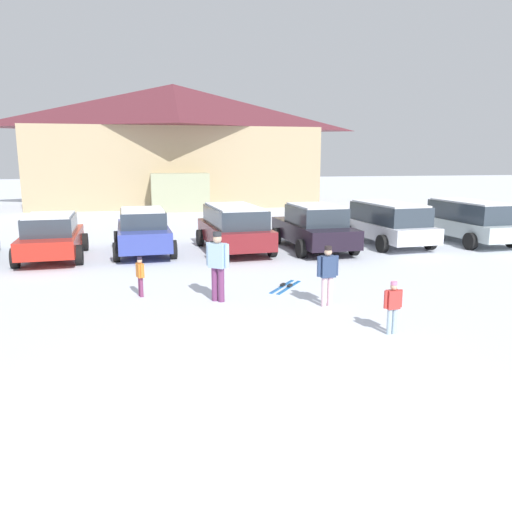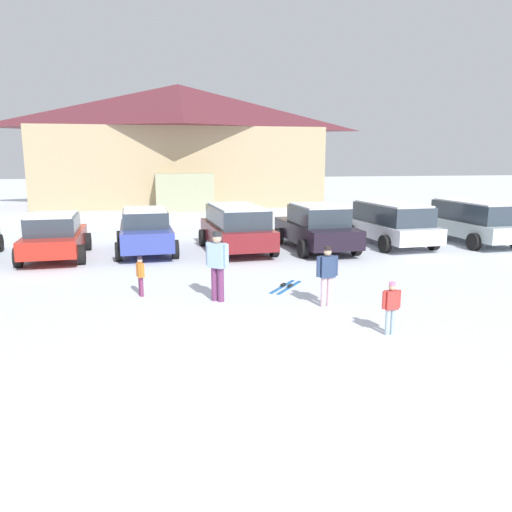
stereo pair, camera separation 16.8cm
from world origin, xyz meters
name	(u,v)px [view 2 (the right image)]	position (x,y,z in m)	size (l,w,h in m)	color
ground	(238,396)	(0.00, 0.00, 0.00)	(160.00, 160.00, 0.00)	silver
ski_lodge	(179,144)	(0.79, 31.16, 4.33)	(19.92, 11.50, 8.53)	tan
parked_red_sedan	(55,236)	(-4.45, 11.07, 0.78)	(2.26, 4.27, 1.53)	red
parked_blue_hatchback	(145,230)	(-1.46, 11.48, 0.82)	(2.23, 4.42, 1.61)	#354399
parked_maroon_van	(236,227)	(1.78, 11.19, 0.90)	(2.48, 4.66, 1.67)	maroon
parked_black_sedan	(316,227)	(4.72, 10.91, 0.85)	(2.33, 4.74, 1.68)	black
parked_white_suv	(391,222)	(7.86, 11.27, 0.90)	(2.44, 4.66, 1.66)	white
parked_silver_wagon	(472,221)	(11.25, 11.08, 0.91)	(2.24, 4.72, 1.69)	#B3C2C4
skier_adult_in_blue_parka	(217,262)	(0.32, 4.89, 0.94)	(0.50, 0.44, 1.67)	#6C3260
skier_child_in_red_jacket	(391,305)	(3.29, 1.93, 0.59)	(0.39, 0.17, 1.05)	#9DB6C6
skier_child_in_orange_jacket	(140,274)	(-1.49, 5.69, 0.56)	(0.21, 0.35, 0.99)	#77335B
skier_teen_in_navy_coat	(327,273)	(2.70, 3.95, 0.79)	(0.52, 0.23, 1.41)	beige
pair_of_skis	(286,287)	(2.24, 5.80, 0.02)	(1.14, 1.37, 0.08)	#1A5FAD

